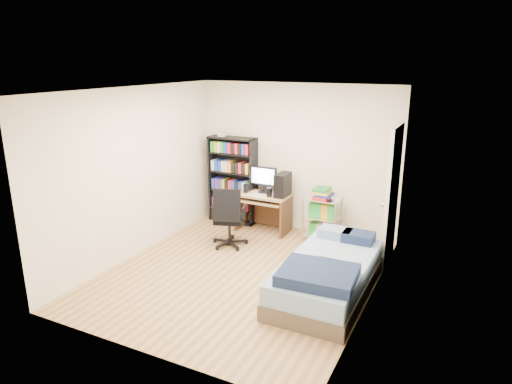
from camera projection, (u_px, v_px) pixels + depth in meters
The scene contains 7 objects.
room at pixel (241, 187), 5.98m from camera, with size 3.58×4.08×2.58m.
media_shelf at pixel (233, 179), 8.18m from camera, with size 0.87×0.29×1.61m.
computer_desk at pixel (269, 198), 7.75m from camera, with size 0.88×0.51×1.11m.
office_chair at pixel (229, 227), 7.18m from camera, with size 0.75×0.75×0.98m.
wire_cart at pixel (323, 207), 7.32m from camera, with size 0.56×0.40×0.89m.
bed at pixel (327, 275), 5.73m from camera, with size 1.00×2.01×0.57m.
door at pixel (392, 196), 6.48m from camera, with size 0.12×0.80×2.00m.
Camera 1 is at (2.73, -5.07, 2.87)m, focal length 32.00 mm.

